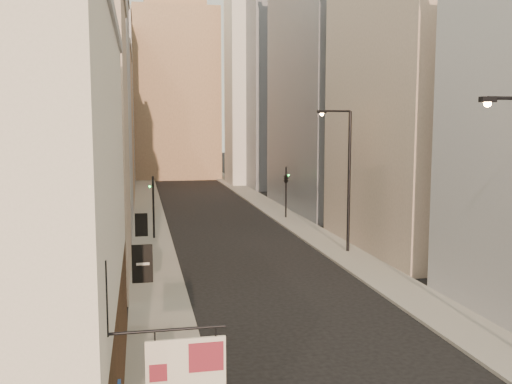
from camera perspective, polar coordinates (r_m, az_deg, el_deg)
name	(u,v)px	position (r m, az deg, el deg)	size (l,w,h in m)	color
sidewalk_left	(148,207)	(63.54, -10.73, -1.44)	(3.00, 140.00, 0.15)	gray
sidewalk_right	(264,203)	(65.02, 0.80, -1.14)	(3.00, 140.00, 0.15)	gray
near_building_left	(8,228)	(17.55, -23.53, -3.33)	(8.30, 23.04, 12.30)	#51331E
left_bldg_beige	(55,142)	(34.26, -19.50, 4.78)	(8.00, 12.00, 16.00)	gray
left_bldg_grey	(81,112)	(50.16, -17.09, 7.63)	(8.00, 16.00, 20.00)	#A3A3A8
left_bldg_tan	(97,129)	(68.09, -15.61, 6.08)	(8.00, 18.00, 17.00)	#957457
left_bldg_wingrid	(106,105)	(88.10, -14.78, 8.46)	(8.00, 20.00, 24.00)	gray
right_bldg_beige	(414,110)	(42.57, 15.56, 7.90)	(8.00, 16.00, 20.00)	gray
right_bldg_wingrid	(326,86)	(61.20, 6.97, 10.45)	(8.00, 20.00, 26.00)	gray
highrise	(306,15)	(91.13, 4.98, 17.23)	(21.00, 23.00, 51.20)	gray
clock_tower	(175,74)	(100.50, -8.09, 11.58)	(14.00, 14.00, 44.90)	#957457
white_tower	(254,61)	(88.19, -0.18, 12.97)	(8.00, 8.00, 41.50)	silver
streetlamp_mid	(346,173)	(39.79, 8.98, 1.93)	(2.59, 0.66, 9.94)	black
traffic_light_left	(153,194)	(44.98, -10.25, -0.24)	(0.57, 0.47, 5.00)	black
traffic_light_right	(286,178)	(54.34, 3.02, 1.41)	(0.84, 0.84, 5.00)	black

